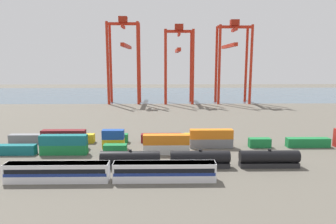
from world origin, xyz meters
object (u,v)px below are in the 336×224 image
(shipping_container_0, at_px, (12,150))
(shipping_container_3, at_px, (115,149))
(shipping_container_13, at_px, (260,143))
(gantry_crane_west, at_px, (124,52))
(shipping_container_6, at_px, (64,144))
(gantry_crane_east, at_px, (232,54))
(passenger_train, at_px, (111,171))
(shipping_container_19, at_px, (118,138))
(gantry_crane_central, at_px, (179,57))
(shipping_container_8, at_px, (113,143))
(freight_tank_row, at_px, (200,159))

(shipping_container_0, xyz_separation_m, shipping_container_3, (26.83, 0.00, 0.00))
(shipping_container_13, xyz_separation_m, gantry_crane_west, (-49.87, 97.86, 28.17))
(gantry_crane_west, bearing_deg, shipping_container_13, -63.00)
(shipping_container_6, xyz_separation_m, gantry_crane_east, (68.71, 97.44, 27.55))
(passenger_train, height_order, gantry_crane_west, gantry_crane_west)
(shipping_container_19, bearing_deg, shipping_container_6, -157.66)
(passenger_train, height_order, gantry_crane_central, gantry_crane_central)
(shipping_container_8, distance_m, gantry_crane_west, 102.19)
(shipping_container_3, height_order, gantry_crane_central, gantry_crane_central)
(passenger_train, xyz_separation_m, gantry_crane_west, (-11.89, 122.12, 27.33))
(freight_tank_row, xyz_separation_m, gantry_crane_central, (0.77, 113.44, 25.10))
(gantry_crane_west, bearing_deg, passenger_train, -84.44)
(freight_tank_row, distance_m, shipping_container_3, 23.55)
(shipping_container_0, height_order, gantry_crane_central, gantry_crane_central)
(shipping_container_6, distance_m, shipping_container_8, 13.81)
(passenger_train, relative_size, gantry_crane_west, 0.86)
(shipping_container_3, relative_size, gantry_crane_west, 0.12)
(freight_tank_row, relative_size, shipping_container_13, 7.53)
(shipping_container_6, relative_size, gantry_crane_west, 0.25)
(shipping_container_0, height_order, shipping_container_8, same)
(shipping_container_19, height_order, gantry_crane_east, gantry_crane_east)
(freight_tank_row, distance_m, gantry_crane_west, 121.51)
(shipping_container_8, bearing_deg, shipping_container_3, -76.25)
(shipping_container_0, bearing_deg, shipping_container_3, 0.00)
(passenger_train, bearing_deg, freight_tank_row, 22.47)
(gantry_crane_central, bearing_deg, shipping_container_13, -79.38)
(gantry_crane_east, bearing_deg, shipping_container_13, -97.87)
(passenger_train, height_order, shipping_container_8, passenger_train)
(shipping_container_0, bearing_deg, shipping_container_6, 26.68)
(shipping_container_8, bearing_deg, gantry_crane_west, 94.93)
(freight_tank_row, bearing_deg, gantry_crane_west, 105.13)
(shipping_container_3, relative_size, shipping_container_8, 1.00)
(shipping_container_6, relative_size, shipping_container_13, 2.00)
(shipping_container_8, bearing_deg, shipping_container_19, 86.41)
(freight_tank_row, height_order, shipping_container_8, freight_tank_row)
(shipping_container_6, height_order, gantry_crane_east, gantry_crane_east)
(shipping_container_3, xyz_separation_m, gantry_crane_central, (21.80, 102.87, 25.80))
(shipping_container_13, xyz_separation_m, gantry_crane_central, (-18.20, 97.05, 25.80))
(shipping_container_6, bearing_deg, gantry_crane_central, 69.11)
(gantry_crane_central, bearing_deg, shipping_container_0, -115.30)
(passenger_train, relative_size, freight_tank_row, 0.93)
(shipping_container_3, distance_m, shipping_container_19, 11.70)
(gantry_crane_central, height_order, gantry_crane_east, gantry_crane_east)
(shipping_container_13, distance_m, gantry_crane_west, 113.39)
(shipping_container_3, bearing_deg, gantry_crane_central, 78.03)
(shipping_container_6, relative_size, shipping_container_19, 2.00)
(shipping_container_8, distance_m, shipping_container_13, 41.43)
(shipping_container_3, xyz_separation_m, shipping_container_13, (40.00, 5.83, 0.00))
(gantry_crane_central, bearing_deg, shipping_container_8, -103.46)
(shipping_container_8, bearing_deg, shipping_container_0, -167.09)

